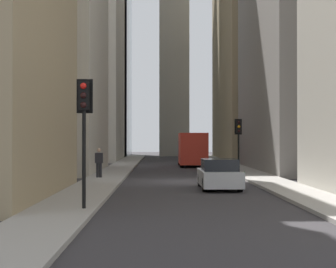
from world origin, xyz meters
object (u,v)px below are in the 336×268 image
object	(u,v)px
sedan_silver	(219,175)
discarded_bottle	(244,174)
traffic_light_foreground	(84,113)
pedestrian	(99,162)
delivery_truck	(192,149)
traffic_light_midblock	(239,133)

from	to	relation	value
sedan_silver	discarded_bottle	size ratio (longest dim) A/B	15.93
traffic_light_foreground	pedestrian	xyz separation A→B (m)	(13.83, 1.07, -2.13)
delivery_truck	traffic_light_foreground	world-z (taller)	traffic_light_foreground
sedan_silver	traffic_light_midblock	world-z (taller)	traffic_light_midblock
traffic_light_foreground	delivery_truck	bearing A→B (deg)	-10.15
sedan_silver	pedestrian	size ratio (longest dim) A/B	2.57
sedan_silver	traffic_light_foreground	world-z (taller)	traffic_light_foreground
traffic_light_midblock	sedan_silver	bearing A→B (deg)	167.65
traffic_light_foreground	pedestrian	size ratio (longest dim) A/B	2.47
traffic_light_foreground	discarded_bottle	size ratio (longest dim) A/B	15.31
delivery_truck	discarded_bottle	world-z (taller)	delivery_truck
traffic_light_foreground	traffic_light_midblock	distance (m)	22.18
sedan_silver	discarded_bottle	distance (m)	7.19
sedan_silver	traffic_light_foreground	bearing A→B (deg)	147.07
delivery_truck	traffic_light_midblock	size ratio (longest dim) A/B	1.78
pedestrian	traffic_light_foreground	bearing A→B (deg)	-175.56
delivery_truck	traffic_light_midblock	distance (m)	8.90
pedestrian	delivery_truck	bearing A→B (deg)	-22.41
delivery_truck	traffic_light_foreground	size ratio (longest dim) A/B	1.56
traffic_light_midblock	traffic_light_foreground	bearing A→B (deg)	158.93
traffic_light_foreground	traffic_light_midblock	xyz separation A→B (m)	(20.69, -7.97, -0.38)
pedestrian	discarded_bottle	world-z (taller)	pedestrian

